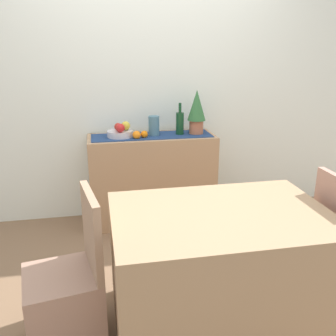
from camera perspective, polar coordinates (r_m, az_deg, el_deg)
ground_plane at (r=2.92m, az=0.85°, el=-15.84°), size 6.40×6.40×0.02m
room_wall_rear at (r=3.59m, az=-3.01°, el=13.80°), size 6.40×0.06×2.70m
sideboard_console at (r=3.53m, az=-2.40°, el=-1.73°), size 1.16×0.42×0.84m
table_runner at (r=3.41m, az=-2.50°, el=4.97°), size 1.09×0.32×0.01m
fruit_bowl at (r=3.38m, az=-7.35°, el=5.24°), size 0.23×0.23×0.06m
apple_left at (r=3.37m, az=-7.65°, el=6.27°), size 0.07×0.07×0.07m
apple_rear at (r=3.37m, az=-6.50°, el=6.44°), size 0.08×0.08×0.08m
apple_right at (r=3.30m, az=-7.29°, el=6.10°), size 0.08×0.08×0.08m
wine_bottle at (r=3.44m, az=1.83°, el=6.91°), size 0.07×0.07×0.29m
ceramic_vase at (r=3.40m, az=-2.17°, el=6.44°), size 0.10×0.10×0.18m
potted_plant at (r=3.45m, az=4.41°, el=8.84°), size 0.17×0.17×0.41m
orange_loose_end at (r=3.34m, az=-3.65°, el=5.17°), size 0.06×0.06×0.06m
orange_loose_near_bowl at (r=3.30m, az=-4.83°, el=5.06°), size 0.07×0.07×0.07m
dining_table at (r=2.29m, az=7.80°, el=-15.15°), size 1.23×0.85×0.74m
chair_near_window at (r=2.27m, az=-15.20°, el=-19.27°), size 0.46×0.46×0.90m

